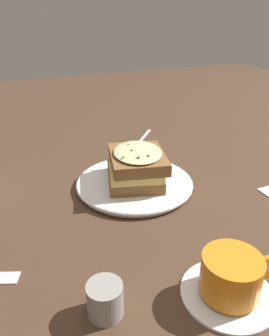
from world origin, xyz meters
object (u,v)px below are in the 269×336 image
object	(u,v)px
dinner_plate	(134,183)
condiment_pot	(105,300)
teacup_with_saucer	(231,279)
spoon	(136,146)
sandwich	(136,166)

from	to	relation	value
dinner_plate	condiment_pot	xyz separation A→B (m)	(0.15, 0.27, 0.01)
dinner_plate	condiment_pot	world-z (taller)	condiment_pot
dinner_plate	teacup_with_saucer	distance (m)	0.31
spoon	condiment_pot	bearing A→B (deg)	103.75
condiment_pot	spoon	bearing A→B (deg)	-116.69
teacup_with_saucer	sandwich	bearing A→B (deg)	98.51
spoon	sandwich	bearing A→B (deg)	107.92
dinner_plate	spoon	bearing A→B (deg)	-113.27
sandwich	teacup_with_saucer	xyz separation A→B (m)	(-0.00, 0.30, -0.02)
teacup_with_saucer	spoon	world-z (taller)	teacup_with_saucer
dinner_plate	teacup_with_saucer	world-z (taller)	teacup_with_saucer
condiment_pot	teacup_with_saucer	bearing A→B (deg)	167.35
dinner_plate	teacup_with_saucer	bearing A→B (deg)	90.88
dinner_plate	sandwich	xyz separation A→B (m)	(-0.00, 0.00, 0.04)
teacup_with_saucer	condiment_pot	bearing A→B (deg)	175.39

